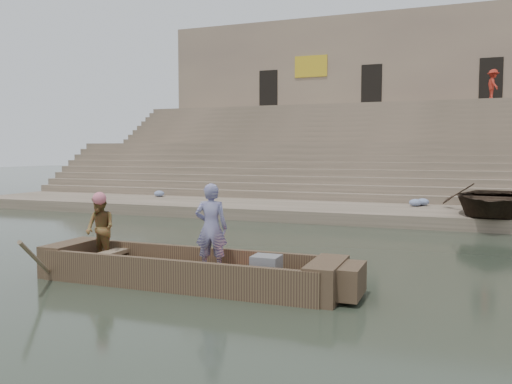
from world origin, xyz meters
The scene contains 14 objects.
ground centered at (0.00, 0.00, 0.00)m, with size 120.00×120.00×0.00m, color #272F23.
lower_landing centered at (0.00, 8.00, 0.20)m, with size 32.00×4.00×0.40m, color gray.
mid_landing centered at (0.00, 15.50, 1.40)m, with size 32.00×3.00×2.80m, color gray.
upper_landing centered at (0.00, 22.50, 2.60)m, with size 32.00×3.00×5.20m, color gray.
ghat_steps centered at (0.00, 17.19, 1.80)m, with size 32.00×11.00×5.20m.
building_wall centered at (0.00, 26.50, 5.60)m, with size 32.00×5.07×11.20m.
main_rowboat centered at (-1.27, -2.31, 0.11)m, with size 5.00×1.30×0.22m, color brown.
rowboat_trim centered at (-1.07, -2.31, 0.31)m, with size 6.04×2.63×1.97m.
standing_man centered at (-0.85, -2.16, 1.02)m, with size 0.58×0.38×1.59m, color navy.
rowing_man centered at (-3.27, -2.12, 0.87)m, with size 0.63×0.49×1.30m, color #277125.
television centered at (0.23, -2.31, 0.42)m, with size 0.46×0.42×0.40m.
beached_rowboat centered at (4.29, 7.38, 0.88)m, with size 3.34×4.68×0.97m, color #2D2116.
pedestrian centered at (5.01, 21.98, 6.07)m, with size 1.12×0.64×1.73m, color #A7291C.
cloth_bundles centered at (1.31, 9.20, 0.53)m, with size 19.40×0.78×0.26m.
Camera 1 is at (3.18, -10.57, 2.38)m, focal length 37.01 mm.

